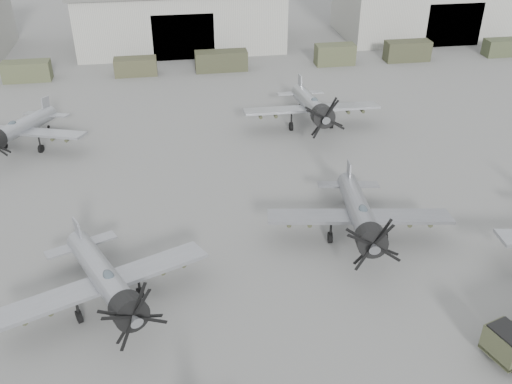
{
  "coord_description": "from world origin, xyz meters",
  "views": [
    {
      "loc": [
        -2.43,
        -20.26,
        24.33
      ],
      "look_at": [
        3.31,
        15.42,
        2.5
      ],
      "focal_mm": 40.0,
      "sensor_mm": 36.0,
      "label": 1
    }
  ],
  "objects_px": {
    "aircraft_far_0": "(17,129)",
    "aircraft_far_1": "(313,106)",
    "aircraft_mid_1": "(107,281)",
    "aircraft_mid_2": "(360,215)"
  },
  "relations": [
    {
      "from": "aircraft_far_0",
      "to": "aircraft_far_1",
      "type": "bearing_deg",
      "value": 19.4
    },
    {
      "from": "aircraft_far_0",
      "to": "aircraft_far_1",
      "type": "xyz_separation_m",
      "value": [
        27.94,
        0.42,
        0.24
      ]
    },
    {
      "from": "aircraft_mid_1",
      "to": "aircraft_far_0",
      "type": "bearing_deg",
      "value": 89.65
    },
    {
      "from": "aircraft_far_1",
      "to": "aircraft_mid_2",
      "type": "bearing_deg",
      "value": -92.95
    },
    {
      "from": "aircraft_far_0",
      "to": "aircraft_far_1",
      "type": "relative_size",
      "value": 0.91
    },
    {
      "from": "aircraft_mid_1",
      "to": "aircraft_far_1",
      "type": "distance_m",
      "value": 30.08
    },
    {
      "from": "aircraft_mid_2",
      "to": "aircraft_far_0",
      "type": "xyz_separation_m",
      "value": [
        -26.55,
        18.93,
        -0.13
      ]
    },
    {
      "from": "aircraft_mid_1",
      "to": "aircraft_mid_2",
      "type": "height_order",
      "value": "aircraft_mid_2"
    },
    {
      "from": "aircraft_mid_1",
      "to": "aircraft_far_1",
      "type": "xyz_separation_m",
      "value": [
        18.46,
        23.75,
        0.15
      ]
    },
    {
      "from": "aircraft_mid_1",
      "to": "aircraft_mid_2",
      "type": "distance_m",
      "value": 17.63
    }
  ]
}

